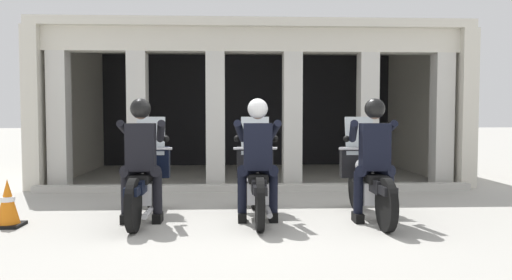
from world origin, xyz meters
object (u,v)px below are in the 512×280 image
at_px(police_officer_center, 258,149).
at_px(motorcycle_right, 368,180).
at_px(police_officer_right, 374,149).
at_px(motorcycle_left, 146,181).
at_px(police_officer_left, 141,149).
at_px(traffic_cone_flank, 8,203).
at_px(motorcycle_center, 257,180).

distance_m(police_officer_center, motorcycle_right, 1.56).
relative_size(police_officer_center, police_officer_right, 1.00).
relative_size(motorcycle_left, police_officer_right, 1.29).
bearing_deg(police_officer_left, traffic_cone_flank, -173.54).
distance_m(motorcycle_right, police_officer_right, 0.52).
bearing_deg(police_officer_center, traffic_cone_flank, 178.82).
bearing_deg(police_officer_center, motorcycle_left, 164.84).
height_order(motorcycle_center, police_officer_right, police_officer_right).
relative_size(motorcycle_center, motorcycle_right, 1.00).
relative_size(police_officer_left, motorcycle_right, 0.78).
relative_size(motorcycle_left, traffic_cone_flank, 3.46).
bearing_deg(motorcycle_left, police_officer_right, -7.03).
distance_m(police_officer_center, police_officer_right, 1.49).
bearing_deg(motorcycle_center, traffic_cone_flank, -175.97).
distance_m(police_officer_right, traffic_cone_flank, 4.61).
bearing_deg(police_officer_right, motorcycle_right, 84.94).
height_order(motorcycle_left, police_officer_right, police_officer_right).
bearing_deg(police_officer_left, police_officer_center, 0.43).
distance_m(motorcycle_left, motorcycle_center, 1.48).
relative_size(motorcycle_right, traffic_cone_flank, 3.46).
relative_size(police_officer_left, motorcycle_center, 0.78).
bearing_deg(motorcycle_right, motorcycle_left, 173.02).
bearing_deg(motorcycle_left, traffic_cone_flank, -163.80).
height_order(police_officer_left, police_officer_right, same).
bearing_deg(police_officer_left, motorcycle_left, 90.34).
distance_m(motorcycle_left, motorcycle_right, 2.97).
relative_size(police_officer_left, traffic_cone_flank, 2.69).
distance_m(police_officer_left, police_officer_right, 2.97).
relative_size(motorcycle_left, motorcycle_right, 1.00).
xyz_separation_m(motorcycle_right, police_officer_right, (-0.00, -0.28, 0.44)).
bearing_deg(motorcycle_center, police_officer_center, -94.41).
bearing_deg(police_officer_center, motorcycle_right, 2.57).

